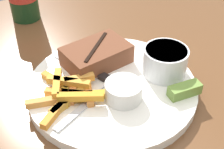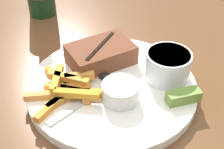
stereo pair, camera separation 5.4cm
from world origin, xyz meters
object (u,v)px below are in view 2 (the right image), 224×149
Objects in this scene: knife_utensil at (96,73)px; steak_portion at (100,54)px; dipping_sauce_cup at (123,91)px; pickle_spear at (183,96)px; fork_utensil at (78,105)px; dinner_plate at (112,87)px; coleslaw_cup at (168,64)px.

steak_portion is at bearing -52.69° from knife_utensil.
dipping_sauce_cup reaches higher than pickle_spear.
dipping_sauce_cup is at bearing 157.90° from pickle_spear.
fork_utensil is (-0.17, 0.04, -0.01)m from pickle_spear.
dipping_sauce_cup is 0.08m from fork_utensil.
pickle_spear is at bearing -39.63° from dinner_plate.
pickle_spear is 0.18m from fork_utensil.
steak_portion is at bearing 90.88° from dinner_plate.
steak_portion is 0.13m from coleslaw_cup.
steak_portion reaches higher than dinner_plate.
dipping_sauce_cup is (0.00, -0.04, 0.03)m from dinner_plate.
fork_utensil is 0.09m from knife_utensil.
steak_portion reaches higher than knife_utensil.
coleslaw_cup is (0.10, -0.08, 0.01)m from steak_portion.
dinner_plate is at bearing -174.94° from knife_utensil.
knife_utensil is (0.05, 0.07, 0.00)m from fork_utensil.
dinner_plate is 2.28× the size of steak_portion.
dinner_plate is 0.11m from coleslaw_cup.
steak_portion is 2.13× the size of dipping_sauce_cup.
dinner_plate is 0.07m from steak_portion.
dinner_plate is at bearing 171.88° from coleslaw_cup.
dipping_sauce_cup reaches higher than dinner_plate.
coleslaw_cup is at bearing -19.49° from fork_utensil.
coleslaw_cup reaches higher than knife_utensil.
coleslaw_cup is at bearing -136.27° from knife_utensil.
steak_portion reaches higher than fork_utensil.
dinner_plate is at bearing 96.28° from dipping_sauce_cup.
dinner_plate is at bearing -89.12° from steak_portion.
dinner_plate is 0.05m from dipping_sauce_cup.
coleslaw_cup is at bearing 16.79° from dipping_sauce_cup.
knife_utensil is at bearing 107.17° from dipping_sauce_cup.
pickle_spear is at bearing -92.31° from coleslaw_cup.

